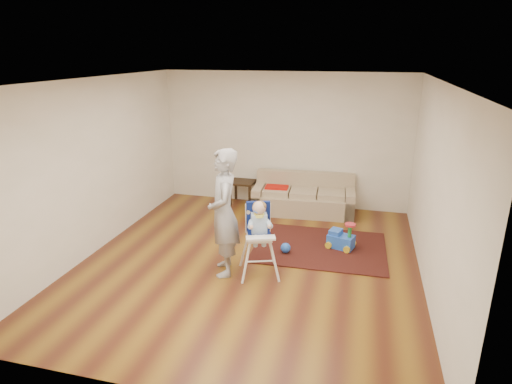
% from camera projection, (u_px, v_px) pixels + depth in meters
% --- Properties ---
extents(ground, '(5.50, 5.50, 0.00)m').
position_uv_depth(ground, '(250.00, 262.00, 6.55)').
color(ground, '#4E2313').
rests_on(ground, ground).
extents(room_envelope, '(5.04, 5.52, 2.72)m').
position_uv_depth(room_envelope, '(258.00, 134.00, 6.44)').
color(room_envelope, silver).
rests_on(room_envelope, ground).
extents(sofa, '(2.01, 0.92, 0.76)m').
position_uv_depth(sofa, '(304.00, 194.00, 8.43)').
color(sofa, tan).
rests_on(sofa, ground).
extents(side_table, '(0.49, 0.49, 0.49)m').
position_uv_depth(side_table, '(243.00, 192.00, 9.00)').
color(side_table, black).
rests_on(side_table, ground).
extents(area_rug, '(2.14, 1.63, 0.02)m').
position_uv_depth(area_rug, '(320.00, 247.00, 7.02)').
color(area_rug, black).
rests_on(area_rug, ground).
extents(ride_on_toy, '(0.48, 0.40, 0.45)m').
position_uv_depth(ride_on_toy, '(341.00, 235.00, 6.92)').
color(ride_on_toy, blue).
rests_on(ride_on_toy, area_rug).
extents(toy_ball, '(0.16, 0.16, 0.16)m').
position_uv_depth(toy_ball, '(286.00, 248.00, 6.79)').
color(toy_ball, blue).
rests_on(toy_ball, area_rug).
extents(high_chair, '(0.66, 0.66, 1.12)m').
position_uv_depth(high_chair, '(259.00, 239.00, 6.04)').
color(high_chair, white).
rests_on(high_chair, ground).
extents(adult, '(0.65, 0.78, 1.83)m').
position_uv_depth(adult, '(224.00, 213.00, 5.97)').
color(adult, gray).
rests_on(adult, ground).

